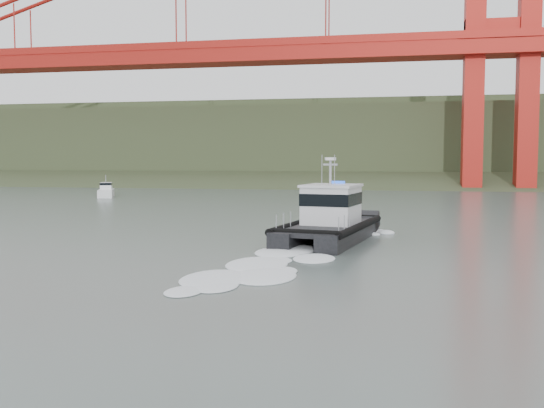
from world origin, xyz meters
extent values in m
plane|color=#4E5D58|center=(0.00, 0.00, 0.00)|extent=(400.00, 400.00, 0.00)
cube|color=#334527|center=(0.00, 92.00, 0.00)|extent=(500.00, 44.72, 16.25)
cube|color=#334527|center=(0.00, 120.00, 6.00)|extent=(500.00, 70.00, 18.00)
cube|color=#334527|center=(0.00, 145.00, 11.00)|extent=(500.00, 60.00, 16.00)
cube|color=maroon|center=(0.00, 75.00, 22.00)|extent=(260.00, 6.00, 2.20)
cube|color=black|center=(0.62, 11.14, 0.41)|extent=(3.10, 10.74, 1.16)
cube|color=black|center=(3.20, 10.68, 0.41)|extent=(3.10, 10.74, 1.16)
cube|color=black|center=(1.83, 10.43, 0.87)|extent=(5.43, 9.76, 0.24)
cube|color=silver|center=(2.00, 11.39, 2.11)|extent=(3.48, 3.95, 2.23)
cube|color=black|center=(2.00, 11.39, 2.51)|extent=(3.54, 4.02, 0.73)
cube|color=silver|center=(2.00, 11.39, 3.30)|extent=(3.70, 4.17, 0.16)
cylinder|color=#9C9DA4|center=(1.95, 11.10, 4.10)|extent=(0.16, 0.16, 1.75)
cylinder|color=white|center=(1.95, 11.10, 4.92)|extent=(0.68, 0.68, 0.17)
cube|color=white|center=(-30.85, 47.69, 0.45)|extent=(3.70, 5.65, 1.07)
cube|color=white|center=(-31.02, 48.10, 1.34)|extent=(2.14, 2.53, 1.07)
cube|color=black|center=(-31.02, 48.10, 1.70)|extent=(2.20, 2.59, 0.31)
cylinder|color=#9C9DA4|center=(-30.85, 47.69, 2.33)|extent=(0.07, 0.07, 1.07)
camera|label=1|loc=(5.52, -25.25, 4.90)|focal=40.00mm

